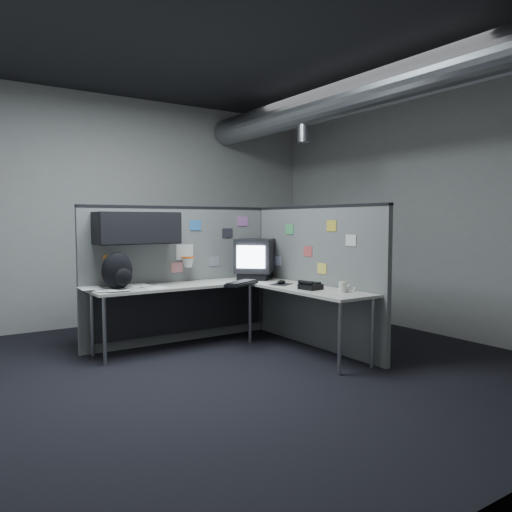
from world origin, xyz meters
TOP-DOWN VIEW (x-y plane):
  - room at (0.56, 0.00)m, footprint 5.62×5.62m
  - partition_back at (-0.25, 1.23)m, footprint 2.44×0.42m
  - partition_right at (1.10, 0.22)m, footprint 0.07×2.23m
  - desk at (0.15, 0.70)m, footprint 2.31×2.11m
  - monitor at (0.77, 0.97)m, footprint 0.62×0.62m
  - keyboard at (0.32, 0.57)m, footprint 0.52×0.39m
  - mouse at (0.72, 0.35)m, footprint 0.29×0.27m
  - phone at (0.73, -0.15)m, footprint 0.22×0.23m
  - bottles at (0.95, -0.48)m, footprint 0.12×0.15m
  - cup at (0.86, -0.50)m, footprint 0.10×0.10m
  - papers at (-0.91, 1.01)m, footprint 0.87×0.56m
  - backpack at (-0.97, 0.94)m, footprint 0.36×0.34m

SIDE VIEW (x-z plane):
  - desk at x=0.15m, z-range 0.25..0.98m
  - papers at x=-0.91m, z-range 0.73..0.75m
  - mouse at x=0.72m, z-range 0.72..0.77m
  - keyboard at x=0.32m, z-range 0.73..0.77m
  - bottles at x=0.95m, z-range 0.72..0.80m
  - phone at x=0.73m, z-range 0.72..0.82m
  - cup at x=0.86m, z-range 0.73..0.84m
  - partition_right at x=1.10m, z-range 0.00..1.63m
  - backpack at x=-0.97m, z-range 0.72..1.12m
  - monitor at x=0.77m, z-range 0.74..1.24m
  - partition_back at x=-0.25m, z-range 0.18..1.81m
  - room at x=0.56m, z-range 0.49..3.71m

